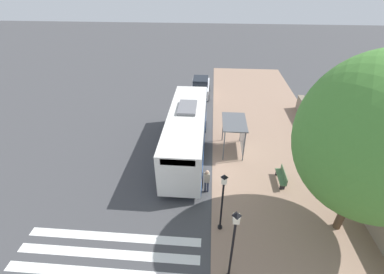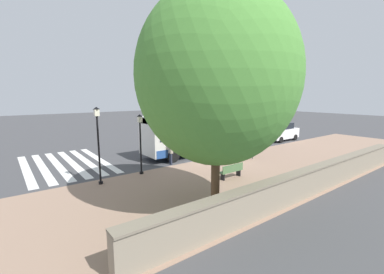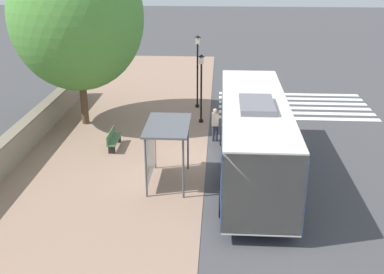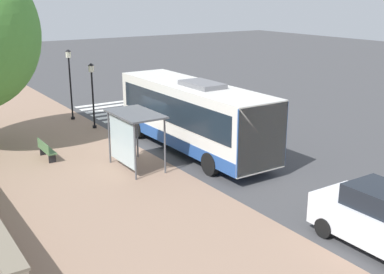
{
  "view_description": "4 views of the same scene",
  "coord_description": "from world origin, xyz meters",
  "px_view_note": "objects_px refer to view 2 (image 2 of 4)",
  "views": [
    {
      "loc": [
        0.35,
        14.18,
        11.56
      ],
      "look_at": [
        1.58,
        -1.87,
        1.18
      ],
      "focal_mm": 24.0,
      "sensor_mm": 36.0,
      "label": 1
    },
    {
      "loc": [
        -14.75,
        11.99,
        4.92
      ],
      "look_at": [
        -0.47,
        1.23,
        1.97
      ],
      "focal_mm": 24.0,
      "sensor_mm": 36.0,
      "label": 2
    },
    {
      "loc": [
        0.54,
        -19.56,
        8.97
      ],
      "look_at": [
        -0.69,
        0.84,
        0.85
      ],
      "focal_mm": 45.0,
      "sensor_mm": 36.0,
      "label": 3
    },
    {
      "loc": [
        -10.54,
        -20.19,
        7.41
      ],
      "look_at": [
        1.59,
        -1.89,
        0.89
      ],
      "focal_mm": 45.0,
      "sensor_mm": 36.0,
      "label": 4
    }
  ],
  "objects_px": {
    "bus_shelter": "(237,133)",
    "street_lamp_far": "(98,139)",
    "pedestrian": "(171,151)",
    "street_lamp_near": "(140,139)",
    "bench": "(231,171)",
    "bus": "(200,132)",
    "parked_car_behind_bus": "(281,132)",
    "shade_tree": "(217,76)"
  },
  "relations": [
    {
      "from": "bus_shelter",
      "to": "street_lamp_far",
      "type": "height_order",
      "value": "street_lamp_far"
    },
    {
      "from": "pedestrian",
      "to": "street_lamp_near",
      "type": "distance_m",
      "value": 3.06
    },
    {
      "from": "bench",
      "to": "bus",
      "type": "bearing_deg",
      "value": -23.48
    },
    {
      "from": "parked_car_behind_bus",
      "to": "street_lamp_far",
      "type": "bearing_deg",
      "value": 96.31
    },
    {
      "from": "bus_shelter",
      "to": "bench",
      "type": "relative_size",
      "value": 1.72
    },
    {
      "from": "bench",
      "to": "street_lamp_near",
      "type": "relative_size",
      "value": 0.44
    },
    {
      "from": "street_lamp_far",
      "to": "parked_car_behind_bus",
      "type": "distance_m",
      "value": 20.39
    },
    {
      "from": "bus_shelter",
      "to": "shade_tree",
      "type": "relative_size",
      "value": 0.3
    },
    {
      "from": "street_lamp_near",
      "to": "shade_tree",
      "type": "bearing_deg",
      "value": -174.99
    },
    {
      "from": "parked_car_behind_bus",
      "to": "street_lamp_near",
      "type": "bearing_deg",
      "value": 96.18
    },
    {
      "from": "bus",
      "to": "bus_shelter",
      "type": "height_order",
      "value": "bus"
    },
    {
      "from": "pedestrian",
      "to": "bench",
      "type": "xyz_separation_m",
      "value": [
        -4.8,
        -1.21,
        -0.52
      ]
    },
    {
      "from": "street_lamp_far",
      "to": "parked_car_behind_bus",
      "type": "bearing_deg",
      "value": -83.69
    },
    {
      "from": "bus_shelter",
      "to": "bench",
      "type": "xyz_separation_m",
      "value": [
        -2.83,
        3.38,
        -1.61
      ]
    },
    {
      "from": "bus",
      "to": "street_lamp_far",
      "type": "bearing_deg",
      "value": 106.31
    },
    {
      "from": "pedestrian",
      "to": "shade_tree",
      "type": "relative_size",
      "value": 0.18
    },
    {
      "from": "bus",
      "to": "shade_tree",
      "type": "relative_size",
      "value": 1.07
    },
    {
      "from": "bench",
      "to": "street_lamp_far",
      "type": "relative_size",
      "value": 0.39
    },
    {
      "from": "bus",
      "to": "parked_car_behind_bus",
      "type": "bearing_deg",
      "value": -92.57
    },
    {
      "from": "bus",
      "to": "shade_tree",
      "type": "distance_m",
      "value": 11.26
    },
    {
      "from": "pedestrian",
      "to": "street_lamp_near",
      "type": "relative_size",
      "value": 0.45
    },
    {
      "from": "bus_shelter",
      "to": "shade_tree",
      "type": "bearing_deg",
      "value": 127.09
    },
    {
      "from": "street_lamp_near",
      "to": "pedestrian",
      "type": "bearing_deg",
      "value": -73.41
    },
    {
      "from": "bench",
      "to": "pedestrian",
      "type": "bearing_deg",
      "value": 14.2
    },
    {
      "from": "bus",
      "to": "bench",
      "type": "relative_size",
      "value": 6.07
    },
    {
      "from": "street_lamp_near",
      "to": "shade_tree",
      "type": "distance_m",
      "value": 7.15
    },
    {
      "from": "pedestrian",
      "to": "street_lamp_near",
      "type": "height_order",
      "value": "street_lamp_near"
    },
    {
      "from": "bench",
      "to": "parked_car_behind_bus",
      "type": "height_order",
      "value": "parked_car_behind_bus"
    },
    {
      "from": "shade_tree",
      "to": "parked_car_behind_bus",
      "type": "xyz_separation_m",
      "value": [
        8.15,
        -17.01,
        -4.73
      ]
    },
    {
      "from": "bus_shelter",
      "to": "street_lamp_near",
      "type": "relative_size",
      "value": 0.76
    },
    {
      "from": "bus_shelter",
      "to": "street_lamp_near",
      "type": "height_order",
      "value": "street_lamp_near"
    },
    {
      "from": "bench",
      "to": "shade_tree",
      "type": "height_order",
      "value": "shade_tree"
    },
    {
      "from": "bus",
      "to": "bench",
      "type": "distance_m",
      "value": 7.1
    },
    {
      "from": "bench",
      "to": "street_lamp_near",
      "type": "distance_m",
      "value": 5.85
    },
    {
      "from": "shade_tree",
      "to": "parked_car_behind_bus",
      "type": "height_order",
      "value": "shade_tree"
    },
    {
      "from": "bus_shelter",
      "to": "pedestrian",
      "type": "distance_m",
      "value": 5.11
    },
    {
      "from": "bus_shelter",
      "to": "shade_tree",
      "type": "xyz_separation_m",
      "value": [
        -5.08,
        6.72,
        3.58
      ]
    },
    {
      "from": "parked_car_behind_bus",
      "to": "pedestrian",
      "type": "bearing_deg",
      "value": 94.24
    },
    {
      "from": "bus_shelter",
      "to": "street_lamp_far",
      "type": "xyz_separation_m",
      "value": [
        0.84,
        9.91,
        0.46
      ]
    },
    {
      "from": "bus",
      "to": "street_lamp_near",
      "type": "bearing_deg",
      "value": 109.72
    },
    {
      "from": "bus",
      "to": "pedestrian",
      "type": "distance_m",
      "value": 4.37
    },
    {
      "from": "street_lamp_far",
      "to": "shade_tree",
      "type": "relative_size",
      "value": 0.46
    }
  ]
}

